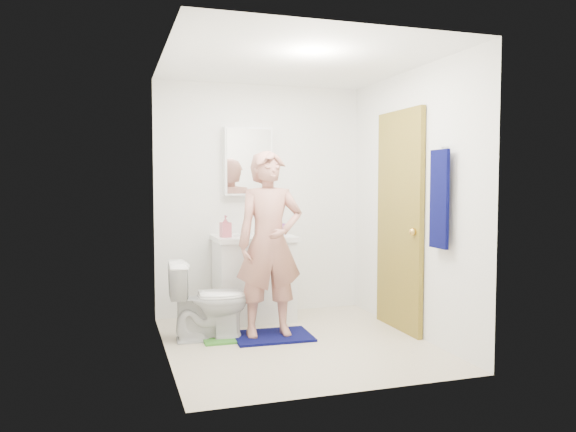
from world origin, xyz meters
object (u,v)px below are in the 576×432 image
object	(u,v)px
towel	(439,199)
soap_dispenser	(226,226)
man	(270,244)
toothbrush_cup	(280,229)
medicine_cabinet	(248,161)
vanity_cabinet	(254,280)
toilet	(209,300)

from	to	relation	value
towel	soap_dispenser	world-z (taller)	towel
man	toothbrush_cup	bearing A→B (deg)	67.64
soap_dispenser	man	bearing A→B (deg)	-65.37
soap_dispenser	man	world-z (taller)	man
medicine_cabinet	towel	bearing A→B (deg)	-55.39
vanity_cabinet	soap_dispenser	world-z (taller)	soap_dispenser
soap_dispenser	toothbrush_cup	size ratio (longest dim) A/B	1.56
soap_dispenser	medicine_cabinet	bearing A→B (deg)	44.88
soap_dispenser	vanity_cabinet	bearing A→B (deg)	13.39
toothbrush_cup	man	xyz separation A→B (m)	(-0.32, -0.74, -0.06)
towel	toothbrush_cup	bearing A→B (deg)	119.55
vanity_cabinet	medicine_cabinet	world-z (taller)	medicine_cabinet
toothbrush_cup	vanity_cabinet	bearing A→B (deg)	-167.32
medicine_cabinet	toilet	size ratio (longest dim) A/B	1.00
vanity_cabinet	soap_dispenser	bearing A→B (deg)	-166.61
medicine_cabinet	towel	xyz separation A→B (m)	(1.18, -1.71, -0.35)
towel	soap_dispenser	distance (m)	2.07
soap_dispenser	toothbrush_cup	distance (m)	0.61
soap_dispenser	man	size ratio (longest dim) A/B	0.13
toilet	soap_dispenser	xyz separation A→B (m)	(0.25, 0.50, 0.61)
medicine_cabinet	toothbrush_cup	size ratio (longest dim) A/B	5.11
toilet	man	bearing A→B (deg)	-97.98
man	vanity_cabinet	bearing A→B (deg)	89.29
toilet	toothbrush_cup	world-z (taller)	toothbrush_cup
towel	soap_dispenser	size ratio (longest dim) A/B	3.74
toilet	soap_dispenser	bearing A→B (deg)	-23.85
medicine_cabinet	toothbrush_cup	distance (m)	0.77
medicine_cabinet	soap_dispenser	bearing A→B (deg)	-135.12
vanity_cabinet	medicine_cabinet	xyz separation A→B (m)	(0.00, 0.22, 1.20)
toilet	toothbrush_cup	xyz separation A→B (m)	(0.85, 0.64, 0.55)
towel	soap_dispenser	xyz separation A→B (m)	(-1.48, 1.41, -0.29)
vanity_cabinet	toilet	world-z (taller)	vanity_cabinet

